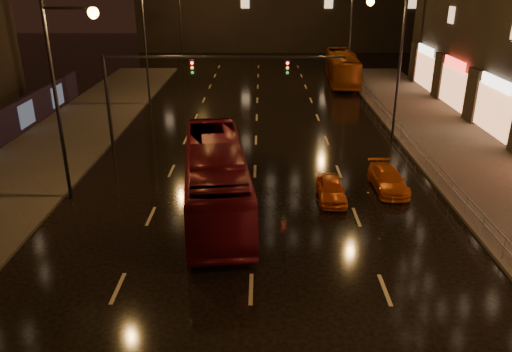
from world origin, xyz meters
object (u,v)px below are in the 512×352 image
at_px(bus_curb, 342,67).
at_px(taxi_near, 331,189).
at_px(taxi_far, 388,180).
at_px(bus_red, 216,177).

height_order(bus_curb, taxi_near, bus_curb).
bearing_deg(taxi_far, bus_red, -166.98).
relative_size(bus_curb, taxi_far, 2.93).
bearing_deg(taxi_far, taxi_near, -159.08).
xyz_separation_m(bus_curb, taxi_far, (-1.74, -28.80, -1.05)).
relative_size(bus_red, taxi_far, 3.02).
distance_m(bus_curb, taxi_near, 30.60).
bearing_deg(taxi_near, bus_curb, 81.24).
bearing_deg(bus_curb, taxi_near, -96.25).
xyz_separation_m(bus_red, taxi_far, (9.13, 2.43, -1.10)).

